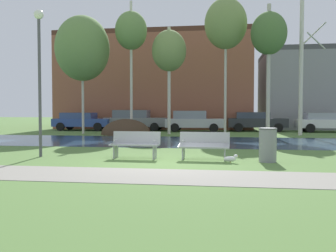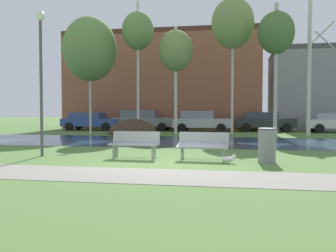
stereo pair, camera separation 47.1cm
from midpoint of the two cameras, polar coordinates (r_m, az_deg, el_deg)
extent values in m
plane|color=#517538|center=(20.93, 5.06, -1.89)|extent=(120.00, 120.00, 0.00)
cube|color=gray|center=(8.96, -2.07, -7.61)|extent=(60.00, 2.07, 0.01)
cube|color=#284256|center=(18.71, 4.44, -2.38)|extent=(80.00, 6.75, 0.01)
ellipsoid|color=#423021|center=(24.38, -4.87, -1.28)|extent=(3.21, 3.21, 2.02)
cube|color=#9EA0A3|center=(12.11, -4.16, -2.88)|extent=(1.62, 0.54, 0.05)
cube|color=#9EA0A3|center=(12.36, -3.78, -1.75)|extent=(1.60, 0.15, 0.40)
cube|color=#9EA0A3|center=(12.39, -6.98, -3.81)|extent=(0.06, 0.43, 0.45)
cube|color=#9EA0A3|center=(12.02, -1.07, -3.99)|extent=(0.06, 0.43, 0.45)
cylinder|color=#9EA0A3|center=(12.32, -7.06, -2.14)|extent=(0.05, 0.28, 0.04)
cylinder|color=#9EA0A3|center=(11.94, -1.11, -2.27)|extent=(0.05, 0.28, 0.04)
cube|color=#9EA0A3|center=(11.76, 6.47, -3.04)|extent=(1.62, 0.54, 0.15)
cube|color=#9EA0A3|center=(12.01, 6.62, -1.87)|extent=(1.60, 0.15, 0.40)
cube|color=#9EA0A3|center=(11.92, 3.35, -4.04)|extent=(0.06, 0.43, 0.45)
cube|color=#9EA0A3|center=(11.79, 9.68, -4.15)|extent=(0.06, 0.43, 0.45)
cylinder|color=#9EA0A3|center=(11.85, 3.33, -2.31)|extent=(0.05, 0.28, 0.04)
cylinder|color=#9EA0A3|center=(11.71, 9.68, -2.40)|extent=(0.05, 0.28, 0.04)
cylinder|color=gray|center=(11.61, 16.02, -2.86)|extent=(0.52, 0.52, 1.03)
torus|color=#494A4C|center=(11.58, 16.05, -0.46)|extent=(0.55, 0.55, 0.04)
ellipsoid|color=white|center=(11.20, 10.40, -5.04)|extent=(0.37, 0.17, 0.17)
sphere|color=white|center=(11.19, 11.26, -4.62)|extent=(0.12, 0.12, 0.12)
cone|color=gold|center=(11.19, 11.60, -4.62)|extent=(0.07, 0.04, 0.04)
cylinder|color=gold|center=(11.18, 10.50, -5.42)|extent=(0.01, 0.01, 0.10)
cylinder|color=gold|center=(11.24, 10.49, -5.37)|extent=(0.01, 0.01, 0.10)
cylinder|color=#4C4C51|center=(13.32, -17.88, 5.47)|extent=(0.10, 0.10, 4.60)
sphere|color=white|center=(13.67, -18.02, 15.78)|extent=(0.32, 0.32, 0.32)
cylinder|color=beige|center=(25.60, -11.32, 7.00)|extent=(0.16, 0.16, 7.27)
ellipsoid|color=#668947|center=(25.85, -11.36, 11.50)|extent=(3.59, 3.59, 4.30)
cylinder|color=beige|center=(24.81, -4.07, 8.84)|extent=(0.17, 0.17, 8.69)
ellipsoid|color=#668947|center=(25.20, -4.08, 14.34)|extent=(2.09, 2.09, 2.50)
cylinder|color=beige|center=(24.61, 1.74, 6.93)|extent=(0.20, 0.20, 7.01)
ellipsoid|color=olive|center=(24.84, 1.75, 11.45)|extent=(2.25, 2.25, 2.70)
cylinder|color=beige|center=(25.06, 10.39, 9.43)|extent=(0.16, 0.16, 9.29)
ellipsoid|color=olive|center=(25.51, 10.43, 15.24)|extent=(2.77, 2.77, 3.32)
cylinder|color=#BCB7A8|center=(24.18, 16.71, 8.26)|extent=(0.24, 0.24, 8.15)
ellipsoid|color=#4C7038|center=(24.52, 16.78, 13.57)|extent=(2.22, 2.22, 2.66)
cylinder|color=beige|center=(24.87, 21.34, 9.12)|extent=(0.25, 0.25, 9.09)
cylinder|color=beige|center=(25.91, 23.09, 13.04)|extent=(1.13, 1.59, 1.13)
cylinder|color=beige|center=(24.48, 23.38, 12.03)|extent=(1.43, 1.39, 0.85)
cube|color=#2D4793|center=(29.89, -11.17, 0.55)|extent=(4.48, 1.91, 0.60)
cube|color=#32457F|center=(30.01, -11.82, 1.57)|extent=(2.52, 1.66, 0.47)
cylinder|color=black|center=(30.30, -7.94, 0.03)|extent=(0.64, 0.23, 0.64)
cylinder|color=black|center=(28.54, -9.06, -0.12)|extent=(0.64, 0.23, 0.64)
cylinder|color=black|center=(31.31, -13.09, 0.06)|extent=(0.64, 0.23, 0.64)
cylinder|color=black|center=(29.61, -14.47, -0.08)|extent=(0.64, 0.23, 0.64)
cube|color=slate|center=(29.10, -3.20, 0.62)|extent=(4.81, 1.90, 0.68)
cube|color=slate|center=(29.17, -3.93, 1.87)|extent=(2.70, 1.66, 0.59)
cylinder|color=black|center=(29.71, 0.17, 0.00)|extent=(0.64, 0.23, 0.64)
cylinder|color=black|center=(27.90, -0.45, -0.15)|extent=(0.64, 0.23, 0.64)
cylinder|color=black|center=(30.39, -5.71, 0.05)|extent=(0.64, 0.23, 0.64)
cylinder|color=black|center=(28.61, -6.69, -0.10)|extent=(0.64, 0.23, 0.64)
cube|color=#B2B5BC|center=(27.54, 5.77, 0.46)|extent=(4.25, 1.92, 0.63)
cube|color=gray|center=(27.55, 5.08, 1.73)|extent=(2.39, 1.68, 0.59)
cylinder|color=black|center=(28.43, 8.70, -0.13)|extent=(0.64, 0.23, 0.64)
cylinder|color=black|center=(26.56, 8.64, -0.31)|extent=(0.64, 0.23, 0.64)
cylinder|color=black|center=(28.61, 3.11, -0.09)|extent=(0.64, 0.23, 0.64)
cylinder|color=black|center=(26.75, 2.66, -0.26)|extent=(0.64, 0.23, 0.64)
cube|color=#282B30|center=(28.57, 15.15, 0.48)|extent=(4.31, 1.79, 0.65)
cube|color=#2F3648|center=(28.52, 14.47, 1.60)|extent=(2.42, 1.56, 0.46)
cylinder|color=black|center=(29.61, 17.70, -0.12)|extent=(0.64, 0.23, 0.64)
cylinder|color=black|center=(27.90, 18.21, -0.27)|extent=(0.64, 0.23, 0.64)
cylinder|color=black|center=(29.34, 12.22, -0.08)|extent=(0.64, 0.23, 0.64)
cylinder|color=black|center=(27.61, 12.39, -0.23)|extent=(0.64, 0.23, 0.64)
cube|color=#949AAC|center=(28.84, 24.41, 1.38)|extent=(2.52, 1.60, 0.46)
cylinder|color=black|center=(29.47, 21.84, -0.19)|extent=(0.64, 0.23, 0.64)
cylinder|color=black|center=(27.73, 22.62, -0.35)|extent=(0.64, 0.23, 0.64)
cube|color=brown|center=(34.85, 0.29, 6.30)|extent=(16.61, 9.22, 7.86)
cube|color=#4E2C21|center=(35.37, 0.29, 12.99)|extent=(16.61, 9.22, 0.40)
cube|color=gray|center=(35.58, 24.53, 4.75)|extent=(10.58, 8.40, 6.31)
cube|color=#48484B|center=(35.89, 24.63, 10.10)|extent=(10.58, 8.40, 0.40)
camera|label=1|loc=(0.24, -88.94, 0.04)|focal=39.81mm
camera|label=2|loc=(0.24, 91.06, -0.04)|focal=39.81mm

